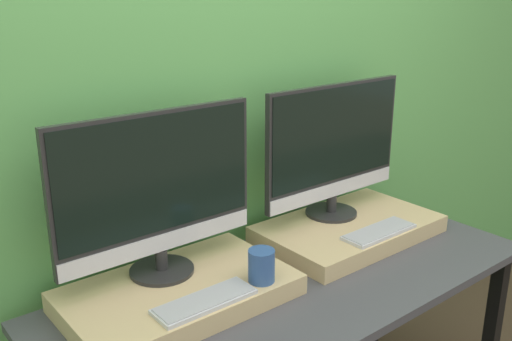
{
  "coord_description": "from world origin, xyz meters",
  "views": [
    {
      "loc": [
        -1.16,
        -0.86,
        1.68
      ],
      "look_at": [
        0.0,
        0.58,
        1.08
      ],
      "focal_mm": 40.0,
      "sensor_mm": 36.0,
      "label": 1
    }
  ],
  "objects_px": {
    "monitor_left": "(158,189)",
    "keyboard_left": "(205,301)",
    "monitor_right": "(334,146)",
    "mug": "(261,266)",
    "keyboard_right": "(379,232)"
  },
  "relations": [
    {
      "from": "monitor_left",
      "to": "keyboard_left",
      "type": "xyz_separation_m",
      "value": [
        0.0,
        -0.24,
        -0.27
      ]
    },
    {
      "from": "monitor_left",
      "to": "keyboard_left",
      "type": "relative_size",
      "value": 2.18
    },
    {
      "from": "keyboard_left",
      "to": "monitor_right",
      "type": "xyz_separation_m",
      "value": [
        0.76,
        0.24,
        0.27
      ]
    },
    {
      "from": "monitor_left",
      "to": "mug",
      "type": "relative_size",
      "value": 6.5
    },
    {
      "from": "mug",
      "to": "monitor_right",
      "type": "height_order",
      "value": "monitor_right"
    },
    {
      "from": "monitor_right",
      "to": "monitor_left",
      "type": "bearing_deg",
      "value": 180.0
    },
    {
      "from": "keyboard_left",
      "to": "mug",
      "type": "bearing_deg",
      "value": 0.0
    },
    {
      "from": "keyboard_right",
      "to": "keyboard_left",
      "type": "bearing_deg",
      "value": 180.0
    },
    {
      "from": "monitor_right",
      "to": "keyboard_right",
      "type": "height_order",
      "value": "monitor_right"
    },
    {
      "from": "keyboard_left",
      "to": "monitor_right",
      "type": "distance_m",
      "value": 0.84
    },
    {
      "from": "keyboard_left",
      "to": "keyboard_right",
      "type": "bearing_deg",
      "value": 0.0
    },
    {
      "from": "keyboard_left",
      "to": "keyboard_right",
      "type": "distance_m",
      "value": 0.76
    },
    {
      "from": "monitor_left",
      "to": "keyboard_right",
      "type": "distance_m",
      "value": 0.84
    },
    {
      "from": "monitor_left",
      "to": "mug",
      "type": "distance_m",
      "value": 0.39
    },
    {
      "from": "keyboard_left",
      "to": "monitor_right",
      "type": "height_order",
      "value": "monitor_right"
    }
  ]
}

